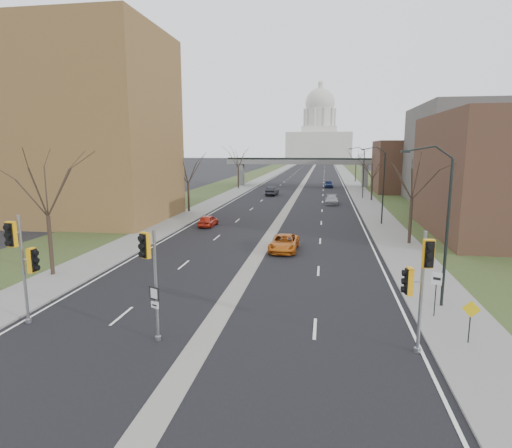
% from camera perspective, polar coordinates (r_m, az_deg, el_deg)
% --- Properties ---
extents(ground, '(700.00, 700.00, 0.00)m').
position_cam_1_polar(ground, '(20.41, -6.99, -15.08)').
color(ground, black).
rests_on(ground, ground).
extents(road_surface, '(20.00, 600.00, 0.01)m').
position_cam_1_polar(road_surface, '(168.01, 7.39, 7.09)').
color(road_surface, black).
rests_on(road_surface, ground).
extents(median_strip, '(1.20, 600.00, 0.02)m').
position_cam_1_polar(median_strip, '(168.01, 7.39, 7.09)').
color(median_strip, gray).
rests_on(median_strip, ground).
extents(sidewalk_right, '(4.00, 600.00, 0.12)m').
position_cam_1_polar(sidewalk_right, '(168.06, 11.51, 6.99)').
color(sidewalk_right, gray).
rests_on(sidewalk_right, ground).
extents(sidewalk_left, '(4.00, 600.00, 0.12)m').
position_cam_1_polar(sidewalk_left, '(168.81, 3.29, 7.19)').
color(sidewalk_left, gray).
rests_on(sidewalk_left, ground).
extents(grass_verge_right, '(8.00, 600.00, 0.10)m').
position_cam_1_polar(grass_verge_right, '(168.41, 13.57, 6.92)').
color(grass_verge_right, '#2C3D1C').
rests_on(grass_verge_right, ground).
extents(grass_verge_left, '(8.00, 600.00, 0.10)m').
position_cam_1_polar(grass_verge_left, '(169.53, 1.25, 7.21)').
color(grass_verge_left, '#2C3D1C').
rests_on(grass_verge_left, ground).
extents(apartment_building, '(25.00, 16.00, 22.00)m').
position_cam_1_polar(apartment_building, '(57.09, -24.61, 11.58)').
color(apartment_building, brown).
rests_on(apartment_building, ground).
extents(commercial_block_mid, '(18.00, 22.00, 15.00)m').
position_cam_1_polar(commercial_block_mid, '(73.32, 27.49, 8.09)').
color(commercial_block_mid, '#5A5852').
rests_on(commercial_block_mid, ground).
extents(commercial_block_far, '(14.00, 14.00, 10.00)m').
position_cam_1_polar(commercial_block_far, '(89.36, 20.09, 7.17)').
color(commercial_block_far, '#523726').
rests_on(commercial_block_far, ground).
extents(pedestrian_bridge, '(34.00, 3.00, 6.45)m').
position_cam_1_polar(pedestrian_bridge, '(97.92, 6.11, 7.84)').
color(pedestrian_bridge, slate).
rests_on(pedestrian_bridge, ground).
extents(capitol, '(48.00, 42.00, 55.75)m').
position_cam_1_polar(capitol, '(337.89, 8.43, 11.71)').
color(capitol, beige).
rests_on(capitol, ground).
extents(streetlight_near, '(2.61, 0.20, 8.70)m').
position_cam_1_polar(streetlight_near, '(24.44, 22.74, 5.33)').
color(streetlight_near, black).
rests_on(streetlight_near, sidewalk_right).
extents(streetlight_mid, '(2.61, 0.20, 8.70)m').
position_cam_1_polar(streetlight_mid, '(50.06, 15.84, 7.79)').
color(streetlight_mid, black).
rests_on(streetlight_mid, sidewalk_right).
extents(streetlight_far, '(2.61, 0.20, 8.70)m').
position_cam_1_polar(streetlight_far, '(75.94, 13.61, 8.56)').
color(streetlight_far, black).
rests_on(streetlight_far, sidewalk_right).
extents(tree_left_a, '(7.20, 7.20, 9.40)m').
position_cam_1_polar(tree_left_a, '(31.61, -26.34, 5.40)').
color(tree_left_a, '#382B21').
rests_on(tree_left_a, sidewalk_left).
extents(tree_left_b, '(6.75, 6.75, 8.81)m').
position_cam_1_polar(tree_left_b, '(58.68, -9.09, 7.62)').
color(tree_left_b, '#382B21').
rests_on(tree_left_b, sidewalk_left).
extents(tree_left_c, '(7.65, 7.65, 9.99)m').
position_cam_1_polar(tree_left_c, '(91.56, -2.40, 9.11)').
color(tree_left_c, '#382B21').
rests_on(tree_left_c, sidewalk_left).
extents(tree_right_a, '(7.20, 7.20, 9.40)m').
position_cam_1_polar(tree_right_a, '(40.50, 20.27, 6.64)').
color(tree_right_a, '#382B21').
rests_on(tree_right_a, sidewalk_right).
extents(tree_right_b, '(6.30, 6.30, 8.22)m').
position_cam_1_polar(tree_right_b, '(73.17, 15.33, 7.54)').
color(tree_right_b, '#382B21').
rests_on(tree_right_b, sidewalk_right).
extents(tree_right_c, '(7.65, 7.65, 9.99)m').
position_cam_1_polar(tree_right_c, '(112.98, 13.23, 9.04)').
color(tree_right_c, '#382B21').
rests_on(tree_right_c, sidewalk_right).
extents(signal_pole_left, '(1.01, 0.95, 5.49)m').
position_cam_1_polar(signal_pole_left, '(23.53, -28.70, -3.58)').
color(signal_pole_left, gray).
rests_on(signal_pole_left, ground).
extents(signal_pole_median, '(0.76, 0.86, 5.13)m').
position_cam_1_polar(signal_pole_median, '(19.32, -13.94, -5.46)').
color(signal_pole_median, gray).
rests_on(signal_pole_median, ground).
extents(signal_pole_right, '(1.01, 0.92, 5.31)m').
position_cam_1_polar(signal_pole_right, '(18.94, 20.93, -6.46)').
color(signal_pole_right, gray).
rests_on(signal_pole_right, ground).
extents(speed_limit_sign, '(0.47, 0.23, 2.33)m').
position_cam_1_polar(speed_limit_sign, '(23.81, 22.89, -7.65)').
color(speed_limit_sign, black).
rests_on(speed_limit_sign, sidewalk_right).
extents(warning_sign, '(0.74, 0.25, 1.96)m').
position_cam_1_polar(warning_sign, '(21.42, 26.69, -10.84)').
color(warning_sign, black).
rests_on(warning_sign, sidewalk_right).
extents(car_left_near, '(1.69, 3.89, 1.31)m').
position_cam_1_polar(car_left_near, '(48.04, -6.39, 0.47)').
color(car_left_near, '#AF2514').
rests_on(car_left_near, ground).
extents(car_left_far, '(2.04, 4.92, 1.58)m').
position_cam_1_polar(car_left_far, '(79.20, 2.18, 4.42)').
color(car_left_far, black).
rests_on(car_left_far, ground).
extents(car_right_near, '(2.39, 4.98, 1.37)m').
position_cam_1_polar(car_right_near, '(36.48, 3.77, -2.53)').
color(car_right_near, '#B95A13').
rests_on(car_right_near, ground).
extents(car_right_mid, '(2.00, 4.89, 1.42)m').
position_cam_1_polar(car_right_mid, '(67.59, 10.05, 3.21)').
color(car_right_mid, gray).
rests_on(car_right_mid, ground).
extents(car_right_far, '(1.89, 4.55, 1.54)m').
position_cam_1_polar(car_right_far, '(96.19, 9.66, 5.28)').
color(car_right_far, navy).
rests_on(car_right_far, ground).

